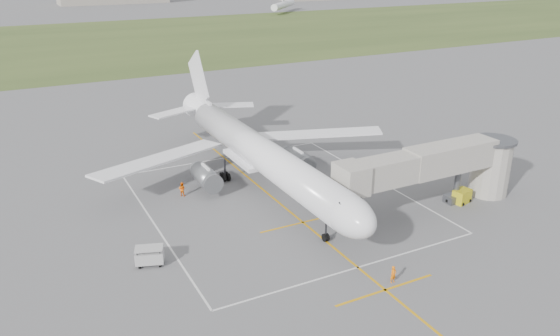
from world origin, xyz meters
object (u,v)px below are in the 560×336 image
jet_bridge (444,166)px  ramp_worker_nose (393,274)px  airliner (259,153)px  gpu_unit (462,196)px  baggage_cart (150,256)px  ramp_worker_wing (182,189)px

jet_bridge → ramp_worker_nose: jet_bridge is taller
airliner → gpu_unit: bearing=-38.7°
gpu_unit → jet_bridge: bearing=155.7°
baggage_cart → ramp_worker_wing: size_ratio=1.68×
baggage_cart → ramp_worker_nose: size_ratio=1.81×
gpu_unit → airliner: bearing=127.5°
jet_bridge → baggage_cart: jet_bridge is taller
jet_bridge → ramp_worker_nose: bearing=-145.7°
airliner → jet_bridge: size_ratio=2.00×
jet_bridge → ramp_worker_wing: bearing=147.3°
airliner → gpu_unit: (18.44, -14.75, -3.63)m
airliner → baggage_cart: 20.47m
gpu_unit → ramp_worker_wing: 32.11m
jet_bridge → ramp_worker_nose: 17.92m
ramp_worker_nose → jet_bridge: bearing=31.0°
airliner → ramp_worker_nose: (1.28, -24.11, -3.61)m
airliner → jet_bridge: bearing=-42.2°
airliner → jet_bridge: airliner is taller
jet_bridge → airliner: bearing=137.8°
airliner → ramp_worker_wing: (-9.13, 1.69, -3.55)m
jet_bridge → gpu_unit: size_ratio=10.01×
gpu_unit → ramp_worker_wing: ramp_worker_wing is taller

